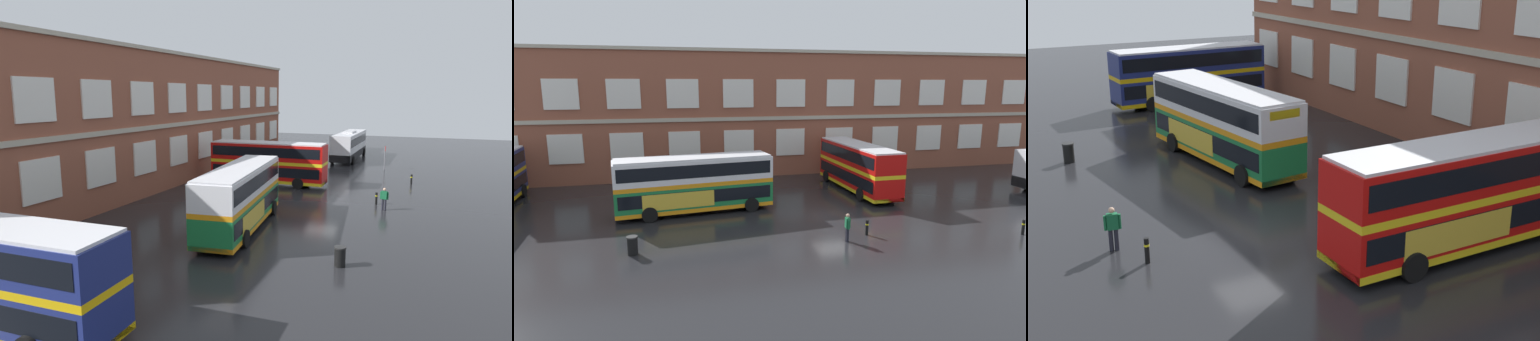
% 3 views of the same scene
% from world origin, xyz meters
% --- Properties ---
extents(ground_plane, '(120.00, 120.00, 0.00)m').
position_xyz_m(ground_plane, '(0.00, 2.00, 0.00)').
color(ground_plane, black).
extents(brick_terminal_building, '(57.48, 8.19, 12.41)m').
position_xyz_m(brick_terminal_building, '(0.86, 17.98, 6.06)').
color(brick_terminal_building, brown).
rests_on(brick_terminal_building, ground).
extents(double_decker_middle, '(11.23, 3.87, 4.07)m').
position_xyz_m(double_decker_middle, '(-9.40, 3.08, 2.15)').
color(double_decker_middle, '#197038').
rests_on(double_decker_middle, ground).
extents(double_decker_far, '(3.02, 11.04, 4.07)m').
position_xyz_m(double_decker_far, '(4.74, 6.43, 2.15)').
color(double_decker_far, red).
rests_on(double_decker_far, ground).
extents(waiting_passenger, '(0.30, 0.64, 1.70)m').
position_xyz_m(waiting_passenger, '(-1.15, -4.99, 0.93)').
color(waiting_passenger, black).
rests_on(waiting_passenger, ground).
extents(station_litter_bin, '(0.60, 0.60, 1.03)m').
position_xyz_m(station_litter_bin, '(-13.25, -4.09, 0.52)').
color(station_litter_bin, black).
rests_on(station_litter_bin, ground).
extents(safety_bollard_west, '(0.19, 0.19, 0.95)m').
position_xyz_m(safety_bollard_west, '(0.48, -4.24, 0.49)').
color(safety_bollard_west, black).
rests_on(safety_bollard_west, ground).
extents(safety_bollard_east, '(0.19, 0.19, 0.95)m').
position_xyz_m(safety_bollard_east, '(9.83, -6.42, 0.49)').
color(safety_bollard_east, black).
rests_on(safety_bollard_east, ground).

